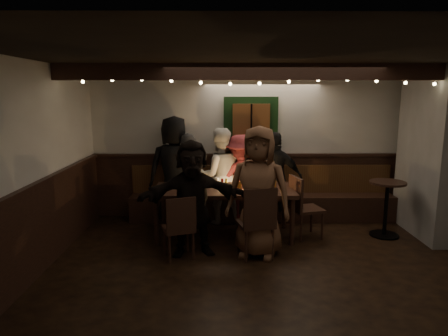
{
  "coord_description": "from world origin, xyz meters",
  "views": [
    {
      "loc": [
        -0.74,
        -4.57,
        2.2
      ],
      "look_at": [
        -0.68,
        1.6,
        1.05
      ],
      "focal_mm": 32.0,
      "sensor_mm": 36.0,
      "label": 1
    }
  ],
  "objects_px": {
    "chair_near_left": "(180,224)",
    "high_top": "(386,202)",
    "dining_table": "(224,193)",
    "person_e": "(275,178)",
    "chair_end": "(302,203)",
    "person_a": "(175,169)",
    "person_d": "(240,179)",
    "chair_near_right": "(258,219)",
    "person_g": "(258,192)",
    "person_b": "(188,178)",
    "person_c": "(220,176)",
    "person_f": "(192,198)"
  },
  "relations": [
    {
      "from": "chair_near_left",
      "to": "high_top",
      "type": "height_order",
      "value": "chair_near_left"
    },
    {
      "from": "dining_table",
      "to": "person_e",
      "type": "relative_size",
      "value": 1.37
    },
    {
      "from": "chair_end",
      "to": "person_a",
      "type": "height_order",
      "value": "person_a"
    },
    {
      "from": "person_d",
      "to": "person_e",
      "type": "bearing_deg",
      "value": 156.75
    },
    {
      "from": "chair_near_left",
      "to": "chair_near_right",
      "type": "distance_m",
      "value": 1.04
    },
    {
      "from": "person_d",
      "to": "chair_near_left",
      "type": "bearing_deg",
      "value": 39.79
    },
    {
      "from": "person_d",
      "to": "person_g",
      "type": "relative_size",
      "value": 0.85
    },
    {
      "from": "dining_table",
      "to": "high_top",
      "type": "xyz_separation_m",
      "value": [
        2.52,
        -0.01,
        -0.15
      ]
    },
    {
      "from": "person_a",
      "to": "person_b",
      "type": "height_order",
      "value": "person_a"
    },
    {
      "from": "chair_near_left",
      "to": "person_g",
      "type": "height_order",
      "value": "person_g"
    },
    {
      "from": "chair_end",
      "to": "person_b",
      "type": "distance_m",
      "value": 1.97
    },
    {
      "from": "chair_near_right",
      "to": "person_d",
      "type": "relative_size",
      "value": 0.66
    },
    {
      "from": "person_c",
      "to": "person_d",
      "type": "bearing_deg",
      "value": 169.27
    },
    {
      "from": "chair_end",
      "to": "person_g",
      "type": "xyz_separation_m",
      "value": [
        -0.74,
        -0.68,
        0.35
      ]
    },
    {
      "from": "high_top",
      "to": "person_b",
      "type": "xyz_separation_m",
      "value": [
        -3.13,
        0.71,
        0.22
      ]
    },
    {
      "from": "person_f",
      "to": "high_top",
      "type": "bearing_deg",
      "value": 4.17
    },
    {
      "from": "person_d",
      "to": "person_e",
      "type": "height_order",
      "value": "person_e"
    },
    {
      "from": "chair_end",
      "to": "high_top",
      "type": "xyz_separation_m",
      "value": [
        1.33,
        0.06,
        0.01
      ]
    },
    {
      "from": "person_b",
      "to": "person_d",
      "type": "height_order",
      "value": "person_b"
    },
    {
      "from": "dining_table",
      "to": "person_a",
      "type": "xyz_separation_m",
      "value": [
        -0.84,
        0.78,
        0.22
      ]
    },
    {
      "from": "chair_near_right",
      "to": "dining_table",
      "type": "bearing_deg",
      "value": 116.44
    },
    {
      "from": "person_g",
      "to": "person_f",
      "type": "bearing_deg",
      "value": -168.64
    },
    {
      "from": "person_a",
      "to": "person_f",
      "type": "distance_m",
      "value": 1.52
    },
    {
      "from": "chair_near_left",
      "to": "person_a",
      "type": "bearing_deg",
      "value": 98.17
    },
    {
      "from": "person_d",
      "to": "person_f",
      "type": "distance_m",
      "value": 1.58
    },
    {
      "from": "chair_end",
      "to": "person_f",
      "type": "xyz_separation_m",
      "value": [
        -1.63,
        -0.62,
        0.25
      ]
    },
    {
      "from": "person_f",
      "to": "person_d",
      "type": "bearing_deg",
      "value": 54.1
    },
    {
      "from": "chair_near_right",
      "to": "high_top",
      "type": "bearing_deg",
      "value": 22.76
    },
    {
      "from": "dining_table",
      "to": "chair_end",
      "type": "height_order",
      "value": "chair_end"
    },
    {
      "from": "chair_near_left",
      "to": "person_g",
      "type": "xyz_separation_m",
      "value": [
        1.05,
        0.15,
        0.4
      ]
    },
    {
      "from": "person_a",
      "to": "high_top",
      "type": "bearing_deg",
      "value": 157.6
    },
    {
      "from": "high_top",
      "to": "person_e",
      "type": "xyz_separation_m",
      "value": [
        -1.64,
        0.72,
        0.23
      ]
    },
    {
      "from": "dining_table",
      "to": "person_b",
      "type": "xyz_separation_m",
      "value": [
        -0.61,
        0.7,
        0.07
      ]
    },
    {
      "from": "person_c",
      "to": "person_d",
      "type": "distance_m",
      "value": 0.36
    },
    {
      "from": "person_g",
      "to": "person_d",
      "type": "bearing_deg",
      "value": 112.05
    },
    {
      "from": "chair_end",
      "to": "person_d",
      "type": "relative_size",
      "value": 0.64
    },
    {
      "from": "dining_table",
      "to": "person_e",
      "type": "bearing_deg",
      "value": 38.79
    },
    {
      "from": "person_g",
      "to": "chair_end",
      "type": "bearing_deg",
      "value": 58.23
    },
    {
      "from": "person_d",
      "to": "person_e",
      "type": "relative_size",
      "value": 0.97
    },
    {
      "from": "chair_near_left",
      "to": "chair_end",
      "type": "distance_m",
      "value": 1.97
    },
    {
      "from": "dining_table",
      "to": "high_top",
      "type": "bearing_deg",
      "value": -0.12
    },
    {
      "from": "person_a",
      "to": "person_d",
      "type": "bearing_deg",
      "value": 168.11
    },
    {
      "from": "dining_table",
      "to": "person_a",
      "type": "relative_size",
      "value": 1.17
    },
    {
      "from": "high_top",
      "to": "person_e",
      "type": "bearing_deg",
      "value": 156.36
    },
    {
      "from": "person_d",
      "to": "person_f",
      "type": "bearing_deg",
      "value": 41.1
    },
    {
      "from": "person_c",
      "to": "person_a",
      "type": "bearing_deg",
      "value": -14.58
    },
    {
      "from": "dining_table",
      "to": "chair_near_left",
      "type": "distance_m",
      "value": 1.09
    },
    {
      "from": "chair_near_right",
      "to": "person_c",
      "type": "bearing_deg",
      "value": 107.41
    },
    {
      "from": "chair_end",
      "to": "person_d",
      "type": "xyz_separation_m",
      "value": [
        -0.91,
        0.79,
        0.22
      ]
    },
    {
      "from": "dining_table",
      "to": "person_g",
      "type": "distance_m",
      "value": 0.89
    }
  ]
}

